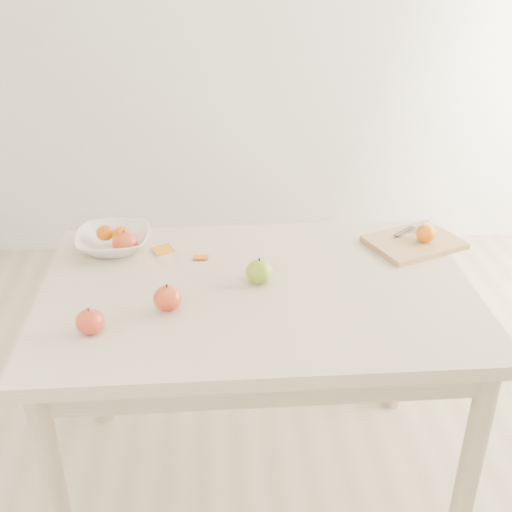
{
  "coord_description": "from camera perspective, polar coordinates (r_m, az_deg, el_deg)",
  "views": [
    {
      "loc": [
        -0.11,
        -1.53,
        1.67
      ],
      "look_at": [
        0.0,
        0.05,
        0.82
      ],
      "focal_mm": 45.0,
      "sensor_mm": 36.0,
      "label": 1
    }
  ],
  "objects": [
    {
      "name": "table",
      "position": [
        1.84,
        0.11,
        -5.39
      ],
      "size": [
        1.2,
        0.8,
        0.75
      ],
      "color": "beige",
      "rests_on": "ground"
    },
    {
      "name": "board_tangerine",
      "position": [
        2.05,
        14.88,
        1.99
      ],
      "size": [
        0.06,
        0.06,
        0.05
      ],
      "primitive_type": "ellipsoid",
      "color": "orange",
      "rests_on": "cutting_board"
    },
    {
      "name": "cutting_board",
      "position": [
        2.06,
        13.88,
        1.19
      ],
      "size": [
        0.33,
        0.29,
        0.02
      ],
      "primitive_type": "cube",
      "rotation": [
        0.0,
        0.0,
        0.39
      ],
      "color": "tan",
      "rests_on": "table"
    },
    {
      "name": "apple_red_a",
      "position": [
        1.98,
        -11.56,
        1.12
      ],
      "size": [
        0.08,
        0.08,
        0.07
      ],
      "primitive_type": "ellipsoid",
      "color": "#A11D18",
      "rests_on": "table"
    },
    {
      "name": "paring_knife",
      "position": [
        2.13,
        14.6,
        2.46
      ],
      "size": [
        0.16,
        0.1,
        0.01
      ],
      "color": "silver",
      "rests_on": "cutting_board"
    },
    {
      "name": "apple_green",
      "position": [
        1.79,
        0.3,
        -1.38
      ],
      "size": [
        0.08,
        0.08,
        0.07
      ],
      "primitive_type": "ellipsoid",
      "color": "#558616",
      "rests_on": "table"
    },
    {
      "name": "ground",
      "position": [
        2.26,
        0.1,
        -19.27
      ],
      "size": [
        3.5,
        3.5,
        0.0
      ],
      "primitive_type": "plane",
      "color": "#C6B293",
      "rests_on": "ground"
    },
    {
      "name": "bowl_tangerine_near",
      "position": [
        2.02,
        -13.28,
        2.02
      ],
      "size": [
        0.05,
        0.05,
        0.05
      ],
      "primitive_type": "ellipsoid",
      "color": "#D05707",
      "rests_on": "fruit_bowl"
    },
    {
      "name": "orange_peel_b",
      "position": [
        1.93,
        -4.92,
        -0.15
      ],
      "size": [
        0.05,
        0.04,
        0.01
      ],
      "primitive_type": "cube",
      "rotation": [
        -0.14,
        0.0,
        -0.07
      ],
      "color": "#E84F10",
      "rests_on": "table"
    },
    {
      "name": "bowl_tangerine_far",
      "position": [
        1.99,
        -11.82,
        1.83
      ],
      "size": [
        0.06,
        0.06,
        0.05
      ],
      "primitive_type": "ellipsoid",
      "color": "#D35907",
      "rests_on": "fruit_bowl"
    },
    {
      "name": "apple_red_b",
      "position": [
        1.68,
        -7.86,
        -3.74
      ],
      "size": [
        0.08,
        0.08,
        0.07
      ],
      "primitive_type": "ellipsoid",
      "color": "maroon",
      "rests_on": "table"
    },
    {
      "name": "fruit_bowl",
      "position": [
        2.02,
        -12.55,
        1.33
      ],
      "size": [
        0.23,
        0.23,
        0.06
      ],
      "primitive_type": "imported",
      "color": "white",
      "rests_on": "table"
    },
    {
      "name": "apple_red_d",
      "position": [
        1.63,
        -14.54,
        -5.67
      ],
      "size": [
        0.07,
        0.07,
        0.06
      ],
      "primitive_type": "ellipsoid",
      "color": "maroon",
      "rests_on": "table"
    },
    {
      "name": "orange_peel_a",
      "position": [
        1.99,
        -8.27,
        0.45
      ],
      "size": [
        0.07,
        0.07,
        0.01
      ],
      "primitive_type": "cube",
      "rotation": [
        0.21,
        0.0,
        0.49
      ],
      "color": "orange",
      "rests_on": "table"
    }
  ]
}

